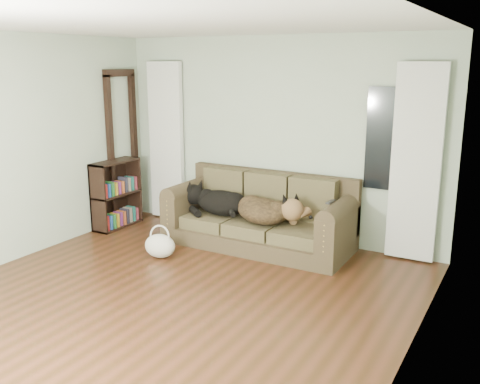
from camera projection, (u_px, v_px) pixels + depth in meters
The scene contains 14 objects.
floor at pixel (160, 306), 5.11m from camera, with size 5.00×5.00×0.00m, color #341E0D.
ceiling at pixel (149, 22), 4.49m from camera, with size 5.00×5.00×0.00m, color white.
wall_back at pixel (275, 139), 6.92m from camera, with size 4.50×0.04×2.60m, color #AABAA6.
wall_right at pixel (411, 205), 3.73m from camera, with size 0.04×5.00×2.60m, color #AABAA6.
curtain_left at pixel (166, 142), 7.70m from camera, with size 0.55×0.08×2.25m, color white.
curtain_right at pixel (416, 164), 6.03m from camera, with size 0.55×0.08×2.25m, color white.
window_pane at pixel (387, 139), 6.18m from camera, with size 0.50×0.03×1.20m, color black.
door_casing at pixel (123, 149), 7.65m from camera, with size 0.07×0.60×2.10m, color black.
sofa at pixel (258, 212), 6.67m from camera, with size 2.34×1.01×0.96m, color #402E1D.
dog_black_lab at pixel (219, 204), 6.92m from camera, with size 0.74×0.51×0.31m, color black.
dog_shepherd at pixel (266, 212), 6.51m from camera, with size 0.76×0.53×0.33m, color black.
tv_remote at pixel (331, 202), 6.04m from camera, with size 0.05×0.19×0.02m, color black.
tote_bag at pixel (160, 244), 6.35m from camera, with size 0.39×0.30×0.28m, color beige.
bookshelf at pixel (116, 192), 7.47m from camera, with size 0.28×0.75×0.94m, color black.
Camera 1 is at (2.97, -3.73, 2.28)m, focal length 40.00 mm.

